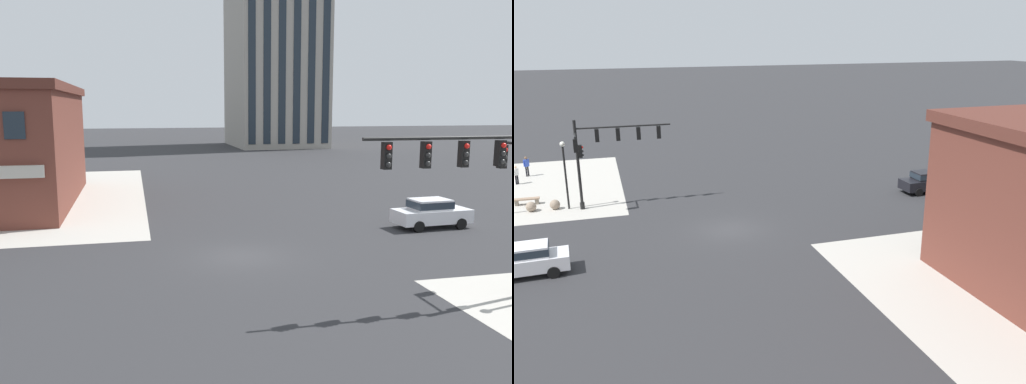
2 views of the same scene
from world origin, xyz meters
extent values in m
plane|color=#2D2D30|center=(0.00, 0.00, 0.00)|extent=(320.00, 320.00, 0.00)
cylinder|color=black|center=(5.79, -7.42, 5.83)|extent=(6.57, 0.12, 0.12)
cube|color=black|center=(7.64, -7.42, 5.28)|extent=(0.28, 0.28, 0.90)
sphere|color=red|center=(7.64, -7.58, 5.56)|extent=(0.18, 0.18, 0.18)
sphere|color=#282828|center=(7.64, -7.58, 5.28)|extent=(0.18, 0.18, 0.18)
sphere|color=#282828|center=(7.64, -7.58, 5.00)|extent=(0.18, 0.18, 0.18)
cube|color=black|center=(6.22, -7.42, 5.28)|extent=(0.28, 0.28, 0.90)
sphere|color=red|center=(6.22, -7.58, 5.56)|extent=(0.18, 0.18, 0.18)
sphere|color=#282828|center=(6.22, -7.58, 5.28)|extent=(0.18, 0.18, 0.18)
sphere|color=#282828|center=(6.22, -7.58, 5.00)|extent=(0.18, 0.18, 0.18)
cube|color=black|center=(4.79, -7.42, 5.28)|extent=(0.28, 0.28, 0.90)
sphere|color=red|center=(4.79, -7.58, 5.56)|extent=(0.18, 0.18, 0.18)
sphere|color=#282828|center=(4.79, -7.58, 5.28)|extent=(0.18, 0.18, 0.18)
sphere|color=#282828|center=(4.79, -7.58, 5.00)|extent=(0.18, 0.18, 0.18)
cube|color=black|center=(3.36, -7.42, 5.28)|extent=(0.28, 0.28, 0.90)
sphere|color=red|center=(3.36, -7.58, 5.56)|extent=(0.18, 0.18, 0.18)
sphere|color=#282828|center=(3.36, -7.58, 5.28)|extent=(0.18, 0.18, 0.18)
sphere|color=#282828|center=(3.36, -7.58, 5.00)|extent=(0.18, 0.18, 0.18)
cube|color=black|center=(9.07, -5.72, 4.98)|extent=(0.28, 0.28, 0.90)
sphere|color=red|center=(9.07, -5.88, 5.26)|extent=(0.18, 0.18, 0.18)
sphere|color=#282828|center=(9.07, -5.88, 4.98)|extent=(0.18, 0.18, 0.18)
sphere|color=#282828|center=(9.07, -5.88, 4.70)|extent=(0.18, 0.18, 0.18)
cube|color=silver|center=(11.85, 3.41, 0.70)|extent=(4.48, 1.97, 0.76)
cube|color=silver|center=(11.70, 3.40, 1.38)|extent=(2.18, 1.60, 0.60)
cube|color=#232D38|center=(11.70, 3.40, 1.38)|extent=(2.27, 1.64, 0.40)
cylinder|color=black|center=(13.17, 4.31, 0.32)|extent=(0.65, 0.25, 0.64)
cylinder|color=black|center=(13.25, 2.64, 0.32)|extent=(0.65, 0.25, 0.64)
cylinder|color=black|center=(10.45, 4.18, 0.32)|extent=(0.65, 0.25, 0.64)
cylinder|color=black|center=(10.53, 2.51, 0.32)|extent=(0.65, 0.25, 0.64)
cube|color=#1E2833|center=(-11.00, 7.96, 5.88)|extent=(1.10, 0.08, 1.50)
cube|color=#9E998E|center=(20.30, 69.76, 24.38)|extent=(14.90, 18.83, 48.76)
camera|label=1|loc=(-4.76, -23.36, 6.84)|focal=37.22mm
camera|label=2|loc=(7.82, 32.55, 12.42)|focal=38.62mm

